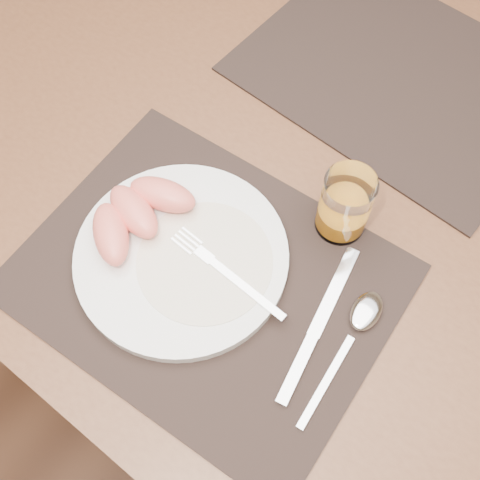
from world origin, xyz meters
name	(u,v)px	position (x,y,z in m)	size (l,w,h in m)	color
ground	(281,339)	(0.00, 0.00, 0.00)	(5.00, 5.00, 0.00)	#53301C
table	(308,200)	(0.00, 0.00, 0.67)	(1.40, 0.90, 0.75)	brown
placemat_near	(207,279)	(-0.01, -0.22, 0.75)	(0.45, 0.35, 0.00)	black
placemat_far	(399,75)	(0.01, 0.22, 0.75)	(0.45, 0.35, 0.00)	black
plate	(182,257)	(-0.05, -0.22, 0.76)	(0.27, 0.27, 0.02)	white
plate_dressing	(205,261)	(-0.02, -0.21, 0.77)	(0.17, 0.17, 0.00)	white
fork	(219,267)	(0.00, -0.20, 0.77)	(0.18, 0.03, 0.00)	silver
knife	(313,336)	(0.14, -0.20, 0.76)	(0.06, 0.22, 0.01)	silver
spoon	(361,321)	(0.17, -0.15, 0.76)	(0.04, 0.19, 0.01)	silver
juice_glass	(344,207)	(0.08, -0.05, 0.80)	(0.07, 0.07, 0.10)	white
grapefruit_wedges	(136,213)	(-0.13, -0.22, 0.79)	(0.11, 0.16, 0.04)	#F07562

